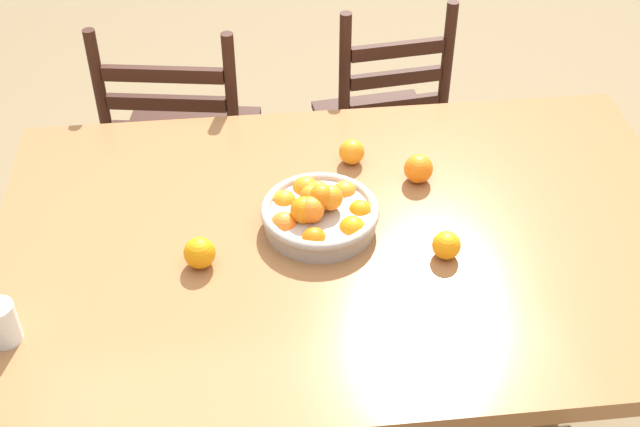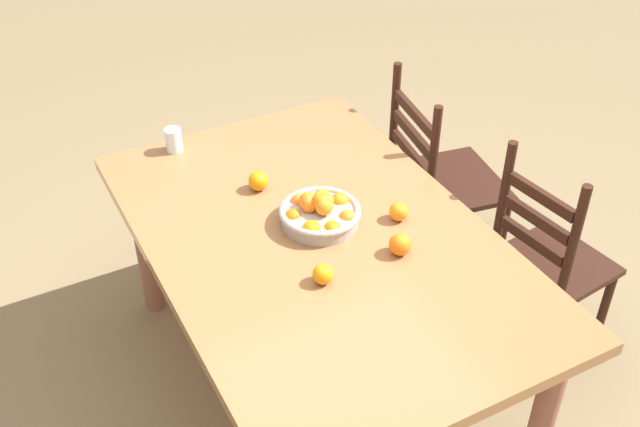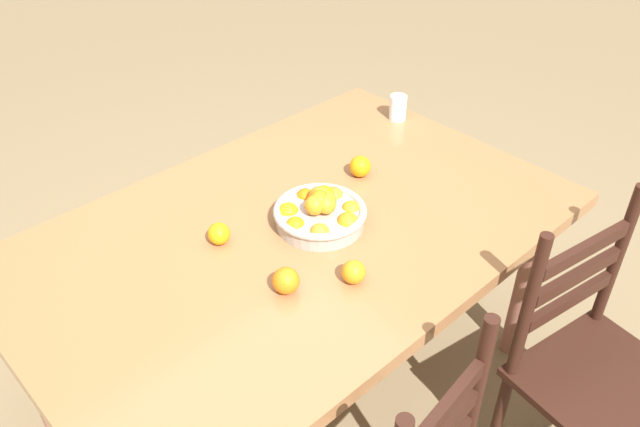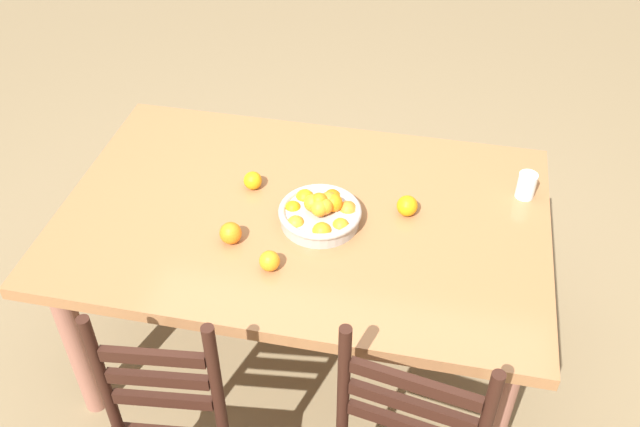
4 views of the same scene
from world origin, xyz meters
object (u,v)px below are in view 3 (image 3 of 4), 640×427
drinking_glass (398,108)px  orange_loose_1 (354,272)px  fruit_bowl (320,212)px  chair_near_window (596,371)px  orange_loose_3 (286,281)px  orange_loose_2 (219,234)px  dining_table (295,250)px  orange_loose_0 (360,166)px

drinking_glass → orange_loose_1: bearing=34.0°
fruit_bowl → chair_near_window: bearing=114.6°
orange_loose_3 → drinking_glass: 1.05m
orange_loose_2 → orange_loose_1: bearing=113.1°
fruit_bowl → drinking_glass: bearing=-157.2°
dining_table → orange_loose_3: bearing=44.0°
chair_near_window → drinking_glass: 1.18m
orange_loose_0 → orange_loose_1: bearing=41.9°
fruit_bowl → orange_loose_3: size_ratio=3.83×
orange_loose_2 → orange_loose_0: bearing=176.8°
orange_loose_0 → orange_loose_2: 0.56m
orange_loose_3 → orange_loose_0: bearing=-155.0°
fruit_bowl → orange_loose_0: fruit_bowl is taller
chair_near_window → orange_loose_1: chair_near_window is taller
dining_table → chair_near_window: size_ratio=1.79×
dining_table → drinking_glass: bearing=-161.8°
fruit_bowl → drinking_glass: 0.74m
dining_table → fruit_bowl: fruit_bowl is taller
dining_table → chair_near_window: chair_near_window is taller
fruit_bowl → orange_loose_3: (0.27, 0.15, -0.01)m
dining_table → orange_loose_0: 0.38m
orange_loose_0 → orange_loose_3: bearing=25.0°
dining_table → orange_loose_1: (0.04, 0.29, 0.12)m
orange_loose_0 → drinking_glass: size_ratio=0.76×
orange_loose_1 → orange_loose_3: (0.16, -0.10, 0.00)m
chair_near_window → orange_loose_0: bearing=104.4°
drinking_glass → orange_loose_2: bearing=9.0°
orange_loose_1 → orange_loose_2: bearing=-66.9°
orange_loose_2 → drinking_glass: bearing=-171.0°
orange_loose_1 → drinking_glass: (-0.80, -0.54, 0.01)m
orange_loose_0 → orange_loose_3: 0.61m
orange_loose_3 → orange_loose_2: bearing=-88.6°
fruit_bowl → drinking_glass: fruit_bowl is taller
orange_loose_2 → orange_loose_3: bearing=91.4°
chair_near_window → fruit_bowl: bearing=124.0°
dining_table → drinking_glass: drinking_glass is taller
dining_table → fruit_bowl: bearing=150.2°
orange_loose_1 → orange_loose_2: 0.42m
chair_near_window → orange_loose_0: (0.08, -0.90, 0.33)m
dining_table → drinking_glass: size_ratio=17.48×
orange_loose_0 → orange_loose_2: bearing=-3.2°
chair_near_window → dining_table: bearing=126.9°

